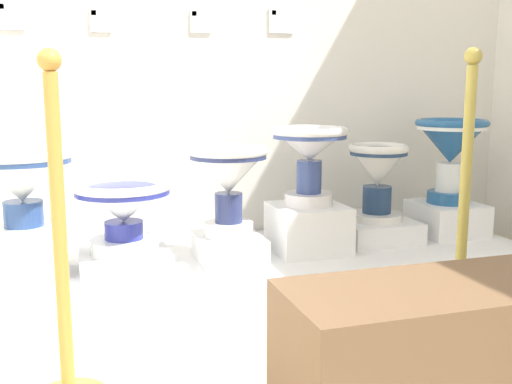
{
  "coord_description": "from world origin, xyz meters",
  "views": [
    {
      "loc": [
        0.77,
        -0.21,
        0.9
      ],
      "look_at": [
        1.6,
        2.43,
        0.42
      ],
      "focal_mm": 41.74,
      "sensor_mm": 36.0,
      "label": 1
    }
  ],
  "objects_px": {
    "antique_toilet_central_ornate": "(309,149)",
    "plinth_block_tall_cobalt": "(229,247)",
    "plinth_block_central_ornate": "(308,228)",
    "info_placard_first": "(11,15)",
    "plinth_block_leftmost": "(447,218)",
    "plinth_block_broad_patterned": "(376,230)",
    "stanchion_post_near_right": "(462,240)",
    "antique_toilet_leftmost": "(451,145)",
    "museum_bench": "(462,353)",
    "antique_toilet_pale_glazed": "(123,206)",
    "plinth_block_squat_floral": "(27,258)",
    "info_placard_second": "(100,20)",
    "info_placard_fourth": "(281,20)",
    "antique_toilet_tall_cobalt": "(228,174)",
    "stanchion_post_near_left": "(63,293)",
    "info_placard_third": "(201,21)",
    "antique_toilet_squat_floral": "(21,179)",
    "plinth_block_pale_glazed": "(125,261)",
    "antique_toilet_broad_patterned": "(378,171)"
  },
  "relations": [
    {
      "from": "plinth_block_central_ornate",
      "to": "antique_toilet_central_ornate",
      "type": "xyz_separation_m",
      "value": [
        -0.0,
        0.0,
        0.39
      ]
    },
    {
      "from": "antique_toilet_leftmost",
      "to": "info_placard_second",
      "type": "height_order",
      "value": "info_placard_second"
    },
    {
      "from": "antique_toilet_squat_floral",
      "to": "info_placard_third",
      "type": "distance_m",
      "value": 1.25
    },
    {
      "from": "plinth_block_leftmost",
      "to": "antique_toilet_leftmost",
      "type": "xyz_separation_m",
      "value": [
        -0.0,
        -0.0,
        0.41
      ]
    },
    {
      "from": "plinth_block_central_ornate",
      "to": "stanchion_post_near_right",
      "type": "distance_m",
      "value": 0.87
    },
    {
      "from": "plinth_block_squat_floral",
      "to": "plinth_block_leftmost",
      "type": "bearing_deg",
      "value": 3.47
    },
    {
      "from": "plinth_block_squat_floral",
      "to": "stanchion_post_near_left",
      "type": "distance_m",
      "value": 0.95
    },
    {
      "from": "museum_bench",
      "to": "plinth_block_central_ornate",
      "type": "bearing_deg",
      "value": 85.11
    },
    {
      "from": "antique_toilet_central_ornate",
      "to": "plinth_block_tall_cobalt",
      "type": "bearing_deg",
      "value": -176.97
    },
    {
      "from": "antique_toilet_central_ornate",
      "to": "plinth_block_broad_patterned",
      "type": "height_order",
      "value": "antique_toilet_central_ornate"
    },
    {
      "from": "plinth_block_tall_cobalt",
      "to": "plinth_block_leftmost",
      "type": "bearing_deg",
      "value": 5.47
    },
    {
      "from": "plinth_block_pale_glazed",
      "to": "info_placard_first",
      "type": "distance_m",
      "value": 1.3
    },
    {
      "from": "antique_toilet_broad_patterned",
      "to": "info_placard_first",
      "type": "height_order",
      "value": "info_placard_first"
    },
    {
      "from": "info_placard_fourth",
      "to": "antique_toilet_tall_cobalt",
      "type": "bearing_deg",
      "value": -130.46
    },
    {
      "from": "antique_toilet_central_ornate",
      "to": "museum_bench",
      "type": "xyz_separation_m",
      "value": [
        -0.12,
        -1.37,
        -0.41
      ]
    },
    {
      "from": "plinth_block_tall_cobalt",
      "to": "plinth_block_leftmost",
      "type": "relative_size",
      "value": 0.97
    },
    {
      "from": "plinth_block_squat_floral",
      "to": "info_placard_second",
      "type": "height_order",
      "value": "info_placard_second"
    },
    {
      "from": "stanchion_post_near_right",
      "to": "plinth_block_leftmost",
      "type": "bearing_deg",
      "value": 57.5
    },
    {
      "from": "info_placard_third",
      "to": "plinth_block_central_ornate",
      "type": "bearing_deg",
      "value": -49.85
    },
    {
      "from": "antique_toilet_tall_cobalt",
      "to": "stanchion_post_near_left",
      "type": "distance_m",
      "value": 1.2
    },
    {
      "from": "plinth_block_central_ornate",
      "to": "antique_toilet_squat_floral",
      "type": "bearing_deg",
      "value": -178.64
    },
    {
      "from": "plinth_block_broad_patterned",
      "to": "museum_bench",
      "type": "bearing_deg",
      "value": -110.29
    },
    {
      "from": "stanchion_post_near_left",
      "to": "antique_toilet_leftmost",
      "type": "bearing_deg",
      "value": 27.85
    },
    {
      "from": "plinth_block_leftmost",
      "to": "antique_toilet_leftmost",
      "type": "relative_size",
      "value": 0.78
    },
    {
      "from": "antique_toilet_squat_floral",
      "to": "info_placard_first",
      "type": "distance_m",
      "value": 0.88
    },
    {
      "from": "info_placard_third",
      "to": "plinth_block_broad_patterned",
      "type": "bearing_deg",
      "value": -25.74
    },
    {
      "from": "antique_toilet_pale_glazed",
      "to": "info_placard_first",
      "type": "relative_size",
      "value": 3.17
    },
    {
      "from": "antique_toilet_leftmost",
      "to": "info_placard_first",
      "type": "distance_m",
      "value": 2.32
    },
    {
      "from": "antique_toilet_central_ornate",
      "to": "antique_toilet_leftmost",
      "type": "height_order",
      "value": "antique_toilet_leftmost"
    },
    {
      "from": "antique_toilet_broad_patterned",
      "to": "plinth_block_broad_patterned",
      "type": "bearing_deg",
      "value": 0.0
    },
    {
      "from": "plinth_block_tall_cobalt",
      "to": "plinth_block_leftmost",
      "type": "height_order",
      "value": "plinth_block_leftmost"
    },
    {
      "from": "plinth_block_squat_floral",
      "to": "info_placard_second",
      "type": "bearing_deg",
      "value": 54.32
    },
    {
      "from": "antique_toilet_leftmost",
      "to": "info_placard_first",
      "type": "relative_size",
      "value": 3.44
    },
    {
      "from": "antique_toilet_pale_glazed",
      "to": "antique_toilet_broad_patterned",
      "type": "distance_m",
      "value": 1.32
    },
    {
      "from": "antique_toilet_tall_cobalt",
      "to": "stanchion_post_near_left",
      "type": "height_order",
      "value": "stanchion_post_near_left"
    },
    {
      "from": "stanchion_post_near_right",
      "to": "info_placard_fourth",
      "type": "bearing_deg",
      "value": 100.85
    },
    {
      "from": "antique_toilet_tall_cobalt",
      "to": "info_placard_fourth",
      "type": "height_order",
      "value": "info_placard_fourth"
    },
    {
      "from": "stanchion_post_near_left",
      "to": "info_placard_third",
      "type": "bearing_deg",
      "value": 63.54
    },
    {
      "from": "antique_toilet_broad_patterned",
      "to": "antique_toilet_squat_floral",
      "type": "bearing_deg",
      "value": -176.03
    },
    {
      "from": "plinth_block_leftmost",
      "to": "info_placard_second",
      "type": "xyz_separation_m",
      "value": [
        -1.79,
        0.39,
        1.04
      ]
    },
    {
      "from": "plinth_block_squat_floral",
      "to": "antique_toilet_central_ornate",
      "type": "height_order",
      "value": "antique_toilet_central_ornate"
    },
    {
      "from": "plinth_block_central_ornate",
      "to": "plinth_block_squat_floral",
      "type": "bearing_deg",
      "value": -178.64
    },
    {
      "from": "plinth_block_broad_patterned",
      "to": "plinth_block_central_ornate",
      "type": "bearing_deg",
      "value": -168.15
    },
    {
      "from": "antique_toilet_squat_floral",
      "to": "info_placard_third",
      "type": "relative_size",
      "value": 3.52
    },
    {
      "from": "antique_toilet_pale_glazed",
      "to": "museum_bench",
      "type": "xyz_separation_m",
      "value": [
        0.77,
        -1.33,
        -0.2
      ]
    },
    {
      "from": "antique_toilet_squat_floral",
      "to": "antique_toilet_leftmost",
      "type": "bearing_deg",
      "value": 3.47
    },
    {
      "from": "info_placard_fourth",
      "to": "antique_toilet_central_ornate",
      "type": "bearing_deg",
      "value": -93.41
    },
    {
      "from": "plinth_block_central_ornate",
      "to": "info_placard_first",
      "type": "height_order",
      "value": "info_placard_first"
    },
    {
      "from": "plinth_block_broad_patterned",
      "to": "stanchion_post_near_right",
      "type": "height_order",
      "value": "stanchion_post_near_right"
    },
    {
      "from": "plinth_block_pale_glazed",
      "to": "stanchion_post_near_left",
      "type": "height_order",
      "value": "stanchion_post_near_left"
    }
  ]
}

